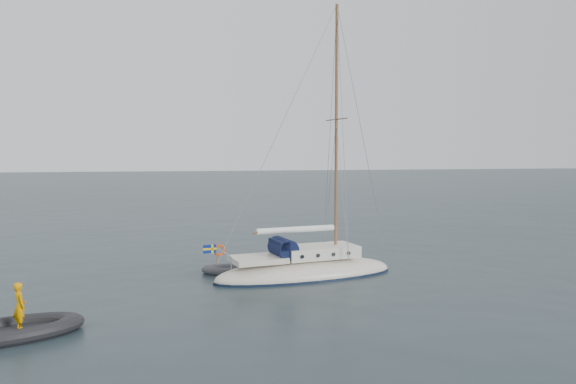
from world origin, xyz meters
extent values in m
plane|color=black|center=(0.00, 0.00, 0.00)|extent=(300.00, 300.00, 0.00)
ellipsoid|color=#EFE2CC|center=(1.26, -0.90, 0.14)|extent=(8.69, 2.70, 1.45)
cube|color=silver|center=(1.94, -0.90, 1.14)|extent=(3.47, 1.83, 0.53)
cube|color=#EFE2CC|center=(-1.06, -0.90, 0.98)|extent=(2.32, 1.83, 0.24)
cylinder|color=black|center=(0.15, -0.90, 1.40)|extent=(0.93, 1.59, 0.93)
cube|color=black|center=(-0.04, -0.90, 1.60)|extent=(0.43, 1.59, 0.39)
cylinder|color=brown|center=(2.80, -0.90, 6.66)|extent=(0.14, 0.14, 11.58)
cylinder|color=brown|center=(2.80, -0.90, 7.24)|extent=(0.05, 2.12, 0.05)
cylinder|color=brown|center=(0.78, -0.90, 2.17)|extent=(4.05, 0.10, 0.10)
cylinder|color=white|center=(0.78, -0.90, 2.22)|extent=(3.77, 0.27, 0.27)
cylinder|color=#9A9BA4|center=(-2.60, -0.90, 1.40)|extent=(0.04, 2.12, 0.04)
torus|color=#D93D06|center=(-2.65, -0.32, 1.40)|extent=(0.52, 0.10, 0.52)
cylinder|color=brown|center=(-2.94, -0.90, 1.30)|extent=(0.03, 0.03, 0.87)
cube|color=navy|center=(-3.23, -0.90, 1.59)|extent=(0.58, 0.02, 0.37)
cube|color=#EBB60E|center=(-3.23, -0.90, 1.59)|extent=(0.60, 0.03, 0.09)
cube|color=#EBB60E|center=(-3.12, -0.90, 1.59)|extent=(0.09, 0.03, 0.39)
cylinder|color=black|center=(0.68, 0.03, 1.14)|extent=(0.17, 0.06, 0.17)
cylinder|color=black|center=(0.68, -1.82, 1.14)|extent=(0.17, 0.06, 0.17)
cylinder|color=black|center=(1.45, 0.03, 1.14)|extent=(0.17, 0.06, 0.17)
cylinder|color=black|center=(1.45, -1.82, 1.14)|extent=(0.17, 0.06, 0.17)
cylinder|color=black|center=(2.23, 0.03, 1.14)|extent=(0.17, 0.06, 0.17)
cylinder|color=black|center=(2.23, -1.82, 1.14)|extent=(0.17, 0.06, 0.17)
cylinder|color=black|center=(3.00, 0.03, 1.14)|extent=(0.17, 0.06, 0.17)
cylinder|color=black|center=(3.00, -1.82, 1.14)|extent=(0.17, 0.06, 0.17)
cube|color=#45454A|center=(-2.03, 0.56, 0.12)|extent=(1.69, 0.69, 0.10)
cube|color=black|center=(-9.69, -7.14, 0.16)|extent=(2.68, 1.12, 0.13)
imported|color=#EA9501|center=(-9.46, -7.14, 0.95)|extent=(0.43, 0.59, 1.50)
camera|label=1|loc=(-5.08, -25.55, 5.71)|focal=35.00mm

